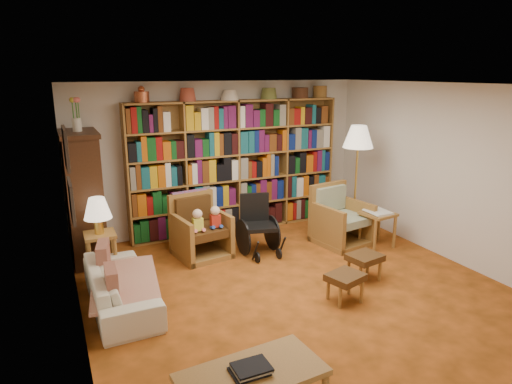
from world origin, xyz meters
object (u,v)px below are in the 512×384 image
side_table_papers (378,219)px  coffee_table (252,377)px  footstool_b (365,259)px  armchair_sage (338,220)px  armchair_leather (199,230)px  footstool_a (345,279)px  side_table_lamp (101,245)px  wheelchair (258,227)px  floor_lamp (358,141)px  sofa (121,286)px

side_table_papers → coffee_table: size_ratio=0.49×
footstool_b → armchair_sage: bearing=69.6°
armchair_leather → footstool_a: (1.11, -2.13, -0.09)m
side_table_lamp → armchair_leather: 1.43m
wheelchair → coffee_table: wheelchair is taller
armchair_leather → wheelchair: 0.87m
armchair_leather → side_table_papers: 2.74m
footstool_b → side_table_papers: bearing=44.0°
armchair_sage → footstool_b: (-0.49, -1.31, -0.07)m
floor_lamp → footstool_b: floor_lamp is taller
wheelchair → armchair_leather: bearing=158.5°
wheelchair → footstool_a: (0.30, -1.81, -0.12)m
sofa → side_table_lamp: size_ratio=2.76×
armchair_sage → side_table_papers: size_ratio=1.62×
sofa → armchair_sage: 3.55m
side_table_lamp → sofa: bearing=-83.8°
sofa → wheelchair: bearing=-70.3°
sofa → armchair_leather: size_ratio=1.81×
sofa → armchair_sage: size_ratio=1.80×
sofa → floor_lamp: bearing=-79.1°
sofa → wheelchair: (2.13, 0.81, 0.16)m
armchair_leather → footstool_b: bearing=-46.2°
sofa → armchair_leather: 1.74m
armchair_leather → coffee_table: 3.47m
armchair_leather → side_table_papers: (2.61, -0.85, 0.07)m
side_table_lamp → armchair_sage: bearing=-3.8°
armchair_sage → floor_lamp: (0.41, 0.14, 1.22)m
wheelchair → side_table_papers: wheelchair is taller
armchair_sage → footstool_b: bearing=-110.4°
sofa → wheelchair: 2.28m
armchair_sage → coffee_table: size_ratio=0.79×
armchair_sage → footstool_a: size_ratio=1.89×
wheelchair → footstool_a: bearing=-80.7°
armchair_leather → side_table_lamp: bearing=-171.7°
sofa → side_table_lamp: (-0.10, 0.92, 0.20)m
wheelchair → floor_lamp: size_ratio=0.49×
sofa → armchair_sage: bearing=-79.9°
footstool_a → coffee_table: size_ratio=0.42×
armchair_sage → footstool_a: bearing=-122.1°
side_table_lamp → footstool_a: size_ratio=1.23×
side_table_lamp → side_table_papers: bearing=-9.1°
coffee_table → floor_lamp: bearing=43.7°
side_table_lamp → armchair_sage: (3.58, -0.24, -0.09)m
sofa → floor_lamp: 4.19m
armchair_leather → floor_lamp: (2.57, -0.30, 1.20)m
armchair_sage → floor_lamp: 1.30m
side_table_lamp → coffee_table: (0.74, -3.20, -0.06)m
side_table_papers → footstool_b: side_table_papers is taller
coffee_table → wheelchair: bearing=64.3°
armchair_leather → floor_lamp: bearing=-6.7°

